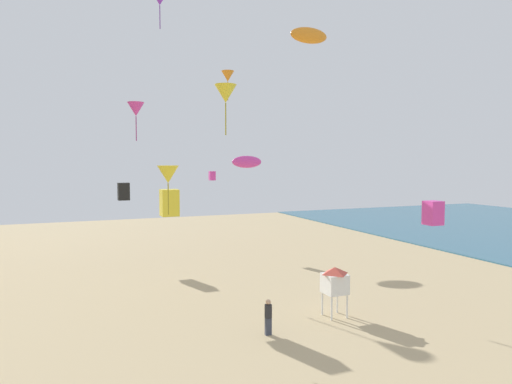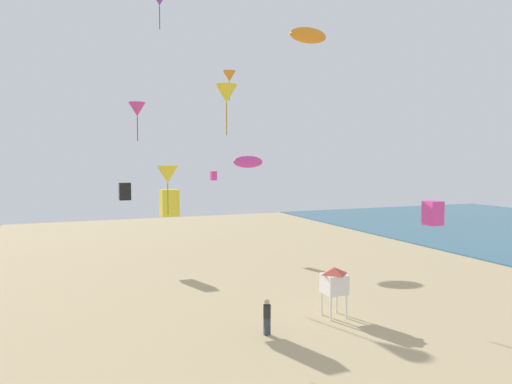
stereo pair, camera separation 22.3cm
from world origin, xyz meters
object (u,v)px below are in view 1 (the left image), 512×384
object	(u,v)px
kite_yellow_box	(169,203)
kite_orange_delta	(228,76)
kite_yellow_delta_2	(168,174)
kite_magenta_box_2	(433,213)
kite_magenta_delta	(136,109)
kite_black_box	(124,191)
lifeguard_stand	(335,281)
kite_magenta_parafoil	(247,162)
kite_yellow_delta	(226,94)
kite_magenta_box	(212,176)
kite_flyer	(268,315)
kite_orange_parafoil	(309,35)

from	to	relation	value
kite_yellow_box	kite_orange_delta	world-z (taller)	kite_orange_delta
kite_yellow_delta_2	kite_magenta_box_2	size ratio (longest dim) A/B	2.14
kite_magenta_delta	kite_black_box	world-z (taller)	kite_magenta_delta
lifeguard_stand	kite_orange_delta	distance (m)	27.02
kite_magenta_parafoil	kite_yellow_box	bearing A→B (deg)	-128.52
lifeguard_stand	kite_yellow_delta	size ratio (longest dim) A/B	0.69
kite_orange_delta	kite_magenta_box	distance (m)	9.85
lifeguard_stand	kite_magenta_parafoil	bearing A→B (deg)	101.88
kite_orange_delta	kite_yellow_delta_2	distance (m)	23.22
kite_flyer	kite_magenta_box	size ratio (longest dim) A/B	1.94
kite_magenta_box	kite_yellow_delta_2	xyz separation A→B (m)	(-7.72, -17.68, 0.62)
kite_yellow_delta_2	kite_orange_parafoil	bearing A→B (deg)	-23.85
kite_magenta_box_2	kite_black_box	bearing A→B (deg)	120.85
kite_yellow_delta	kite_magenta_delta	xyz separation A→B (m)	(-5.78, 5.22, -0.83)
kite_orange_delta	kite_magenta_delta	bearing A→B (deg)	-153.02
kite_orange_parafoil	kite_flyer	bearing A→B (deg)	-148.19
kite_flyer	kite_magenta_box_2	bearing A→B (deg)	-70.96
kite_yellow_delta_2	lifeguard_stand	bearing A→B (deg)	-25.97
kite_yellow_delta_2	kite_magenta_box_2	xyz separation A→B (m)	(11.86, -5.97, -1.87)
kite_yellow_delta	kite_magenta_parafoil	xyz separation A→B (m)	(3.81, 5.52, -5.00)
lifeguard_stand	kite_magenta_box_2	world-z (taller)	kite_magenta_box_2
kite_magenta_box	kite_magenta_parafoil	bearing A→B (deg)	-53.33
kite_yellow_delta_2	kite_black_box	size ratio (longest dim) A/B	1.80
kite_magenta_parafoil	kite_magenta_box_2	bearing A→B (deg)	-84.85
kite_orange_delta	kite_orange_parafoil	bearing A→B (deg)	-98.39
lifeguard_stand	kite_magenta_box_2	xyz separation A→B (m)	(4.19, -2.24, 3.52)
kite_yellow_box	kite_yellow_delta_2	world-z (taller)	kite_yellow_delta_2
kite_black_box	lifeguard_stand	bearing A→B (deg)	-66.07
kite_black_box	kite_orange_parafoil	bearing A→B (deg)	-68.15
kite_magenta_box	kite_magenta_box_2	xyz separation A→B (m)	(4.14, -23.65, -1.25)
kite_magenta_parafoil	kite_orange_parafoil	bearing A→B (deg)	-101.21
lifeguard_stand	kite_orange_parafoil	size ratio (longest dim) A/B	1.26
kite_orange_delta	kite_magenta_box_2	bearing A→B (deg)	-85.25
kite_orange_parafoil	kite_yellow_box	bearing A→B (deg)	135.74
kite_flyer	kite_magenta_delta	bearing A→B (deg)	36.58
kite_yellow_box	kite_orange_parafoil	world-z (taller)	kite_orange_parafoil
kite_magenta_parafoil	kite_orange_delta	distance (m)	9.38
kite_yellow_delta	lifeguard_stand	bearing A→B (deg)	-83.43
kite_yellow_box	kite_yellow_delta_2	bearing A→B (deg)	-102.68
kite_flyer	kite_magenta_box	world-z (taller)	kite_magenta_box
kite_black_box	kite_yellow_delta_2	bearing A→B (deg)	-87.73
kite_orange_delta	kite_magenta_box_2	size ratio (longest dim) A/B	2.38
kite_black_box	kite_orange_parafoil	distance (m)	21.01
kite_yellow_box	kite_black_box	distance (m)	12.08
kite_yellow_box	kite_orange_delta	xyz separation A→B (m)	(9.14, 16.23, 10.62)
kite_magenta_parafoil	kite_magenta_box	world-z (taller)	kite_magenta_parafoil
kite_magenta_box_2	kite_orange_parafoil	world-z (taller)	kite_orange_parafoil
kite_yellow_delta	kite_black_box	world-z (taller)	kite_yellow_delta
kite_magenta_box_2	kite_orange_parafoil	bearing A→B (deg)	149.93
kite_black_box	kite_orange_parafoil	xyz separation A→B (m)	(7.12, -17.76, 8.66)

